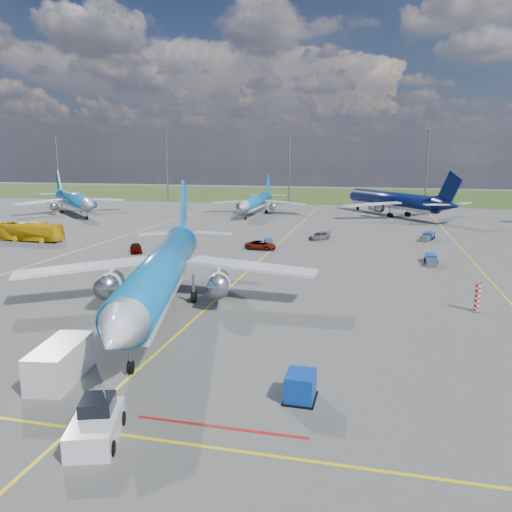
% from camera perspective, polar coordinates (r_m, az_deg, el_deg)
% --- Properties ---
extents(ground, '(400.00, 400.00, 0.00)m').
position_cam_1_polar(ground, '(47.65, -6.83, -6.96)').
color(ground, '#52524F').
rests_on(ground, ground).
extents(grass_strip, '(400.00, 80.00, 0.01)m').
position_cam_1_polar(grass_strip, '(193.59, 8.70, 6.90)').
color(grass_strip, '#2D4719').
rests_on(grass_strip, ground).
extents(taxiway_lines, '(60.25, 160.00, 0.02)m').
position_cam_1_polar(taxiway_lines, '(73.34, 0.74, -0.32)').
color(taxiway_lines, yellow).
rests_on(taxiway_lines, ground).
extents(floodlight_masts, '(202.20, 0.50, 22.70)m').
position_cam_1_polar(floodlight_masts, '(152.49, 11.36, 10.34)').
color(floodlight_masts, slate).
rests_on(floodlight_masts, ground).
extents(warning_post, '(0.50, 0.50, 3.00)m').
position_cam_1_polar(warning_post, '(53.11, 23.98, -4.27)').
color(warning_post, red).
rests_on(warning_post, ground).
extents(bg_jet_nw, '(49.22, 49.05, 10.33)m').
position_cam_1_polar(bg_jet_nw, '(137.88, -20.05, 4.53)').
color(bg_jet_nw, '#0D6EBB').
rests_on(bg_jet_nw, ground).
extents(bg_jet_nnw, '(27.03, 35.31, 9.19)m').
position_cam_1_polar(bg_jet_nnw, '(129.13, 0.03, 4.80)').
color(bg_jet_nnw, '#0D6EBB').
rests_on(bg_jet_nnw, ground).
extents(bg_jet_n, '(52.56, 54.58, 11.37)m').
position_cam_1_polar(bg_jet_n, '(130.12, 15.21, 4.45)').
color(bg_jet_n, '#081345').
rests_on(bg_jet_n, ground).
extents(main_airliner, '(43.16, 50.54, 11.40)m').
position_cam_1_polar(main_airliner, '(50.22, -10.51, -6.11)').
color(main_airliner, '#0D6EBB').
rests_on(main_airliner, ground).
extents(pushback_tug, '(3.58, 6.31, 2.11)m').
position_cam_1_polar(pushback_tug, '(29.46, -17.79, -17.83)').
color(pushback_tug, silver).
rests_on(pushback_tug, ground).
extents(uld_container, '(1.78, 2.21, 1.74)m').
position_cam_1_polar(uld_container, '(32.20, 5.11, -14.61)').
color(uld_container, '#0B3AA5').
rests_on(uld_container, ground).
extents(service_van, '(3.38, 6.01, 2.50)m').
position_cam_1_polar(service_van, '(36.92, -21.46, -11.23)').
color(service_van, silver).
rests_on(service_van, ground).
extents(apron_bus, '(12.07, 3.19, 3.34)m').
position_cam_1_polar(apron_bus, '(96.83, -24.35, 2.54)').
color(apron_bus, yellow).
rests_on(apron_bus, ground).
extents(service_car_a, '(3.58, 4.59, 1.46)m').
position_cam_1_polar(service_car_a, '(80.35, -13.55, 0.92)').
color(service_car_a, '#999999').
rests_on(service_car_a, ground).
extents(service_car_b, '(5.22, 2.78, 1.39)m').
position_cam_1_polar(service_car_b, '(80.51, 0.53, 1.24)').
color(service_car_b, '#999999').
rests_on(service_car_b, ground).
extents(service_car_c, '(4.19, 4.78, 1.32)m').
position_cam_1_polar(service_car_c, '(90.74, 7.27, 2.29)').
color(service_car_c, '#999999').
rests_on(service_car_c, ground).
extents(baggage_tug_w, '(1.70, 5.33, 1.18)m').
position_cam_1_polar(baggage_tug_w, '(74.31, 19.38, -0.40)').
color(baggage_tug_w, '#1B46A2').
rests_on(baggage_tug_w, ground).
extents(baggage_tug_c, '(2.23, 4.35, 0.94)m').
position_cam_1_polar(baggage_tug_c, '(85.20, 1.50, 1.63)').
color(baggage_tug_c, '#185693').
rests_on(baggage_tug_c, ground).
extents(baggage_tug_e, '(3.05, 5.62, 1.22)m').
position_cam_1_polar(baggage_tug_e, '(94.63, 19.01, 2.07)').
color(baggage_tug_e, navy).
rests_on(baggage_tug_e, ground).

